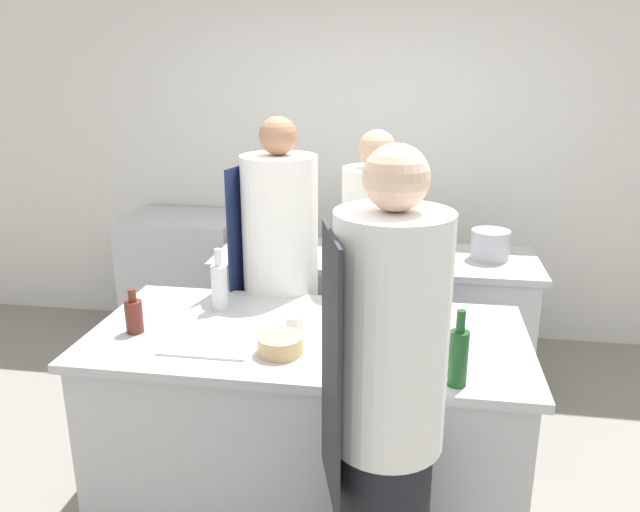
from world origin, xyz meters
TOP-DOWN VIEW (x-y plane):
  - ground_plane at (0.00, 0.00)m, footprint 16.00×16.00m
  - wall_back at (0.00, 2.13)m, footprint 8.00×0.06m
  - prep_counter at (0.00, 0.00)m, footprint 1.94×0.94m
  - pass_counter at (0.21, 1.21)m, footprint 1.99×0.68m
  - oven_range at (-1.26, 1.77)m, footprint 0.83×0.62m
  - chef_at_prep_near at (0.39, -0.70)m, footprint 0.42×0.40m
  - chef_at_stove at (0.24, 0.72)m, footprint 0.40×0.38m
  - chef_at_pass_far at (-0.25, 0.58)m, footprint 0.45×0.43m
  - bottle_olive_oil at (-0.47, 0.20)m, footprint 0.08×0.08m
  - bottle_vinegar at (-0.76, -0.11)m, footprint 0.08×0.08m
  - bottle_wine at (0.29, -0.07)m, footprint 0.09×0.09m
  - bottle_cooking_oil at (0.63, -0.37)m, footprint 0.07×0.07m
  - bottle_sauce at (0.24, 0.30)m, footprint 0.09×0.09m
  - bottle_water at (0.18, 0.11)m, footprint 0.09×0.09m
  - bowl_mixing_large at (0.48, -0.11)m, footprint 0.22×0.22m
  - bowl_prep_small at (-0.08, -0.22)m, footprint 0.19×0.19m
  - bowl_ceramic_blue at (0.51, 0.24)m, footprint 0.16×0.16m
  - cup at (-0.05, -0.04)m, footprint 0.08×0.08m
  - cutting_board at (-0.39, -0.22)m, footprint 0.38×0.19m
  - stockpot at (0.91, 1.24)m, footprint 0.23×0.23m

SIDE VIEW (x-z plane):
  - ground_plane at x=0.00m, z-range 0.00..0.00m
  - pass_counter at x=0.21m, z-range 0.00..0.89m
  - prep_counter at x=0.00m, z-range 0.00..0.89m
  - oven_range at x=-1.26m, z-range 0.00..0.94m
  - chef_at_stove at x=0.24m, z-range 0.00..1.71m
  - chef_at_pass_far at x=-0.25m, z-range 0.00..1.78m
  - cutting_board at x=-0.39m, z-range 0.89..0.90m
  - chef_at_prep_near at x=0.39m, z-range 0.00..1.82m
  - bowl_ceramic_blue at x=0.51m, z-range 0.89..0.95m
  - bowl_prep_small at x=-0.08m, z-range 0.89..0.96m
  - bowl_mixing_large at x=0.48m, z-range 0.89..0.96m
  - cup at x=-0.05m, z-range 0.89..0.98m
  - bottle_vinegar at x=-0.76m, z-range 0.87..1.07m
  - bottle_water at x=0.18m, z-range 0.86..1.08m
  - stockpot at x=0.91m, z-range 0.89..1.07m
  - bottle_wine at x=0.29m, z-range 0.86..1.12m
  - bottle_sauce at x=0.24m, z-range 0.86..1.14m
  - bottle_cooking_oil at x=0.63m, z-range 0.86..1.15m
  - bottle_olive_oil at x=-0.47m, z-range 0.85..1.16m
  - wall_back at x=0.00m, z-range 0.00..2.80m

